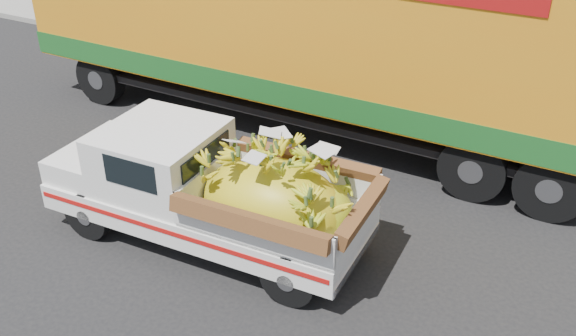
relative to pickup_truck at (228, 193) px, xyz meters
The scene contains 5 objects.
ground 2.36m from the pickup_truck, behind, with size 100.00×100.00×0.00m, color black.
curb 6.87m from the pickup_truck, 108.71° to the left, with size 60.00×0.25×0.15m, color gray.
sidewalk 8.88m from the pickup_truck, 104.34° to the left, with size 60.00×4.00×0.14m, color gray.
pickup_truck is the anchor object (origin of this frame).
semi_trailer 4.26m from the pickup_truck, 100.15° to the left, with size 12.01×2.63×3.80m.
Camera 1 is at (6.59, -6.28, 5.67)m, focal length 40.00 mm.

